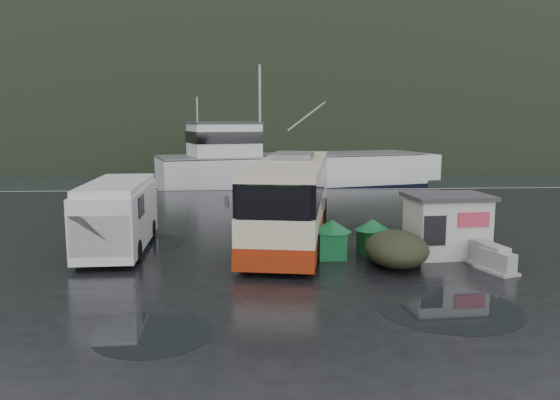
{
  "coord_description": "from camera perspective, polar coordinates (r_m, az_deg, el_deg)",
  "views": [
    {
      "loc": [
        -0.76,
        -19.56,
        5.15
      ],
      "look_at": [
        0.5,
        3.56,
        1.7
      ],
      "focal_mm": 35.0,
      "sensor_mm": 36.0,
      "label": 1
    }
  ],
  "objects": [
    {
      "name": "ground",
      "position": [
        20.24,
        -0.87,
        -6.26
      ],
      "size": [
        160.0,
        160.0,
        0.0
      ],
      "primitive_type": "plane",
      "color": "black",
      "rests_on": "ground"
    },
    {
      "name": "harbor_water",
      "position": [
        129.66,
        -2.79,
        6.18
      ],
      "size": [
        300.0,
        180.0,
        0.02
      ],
      "primitive_type": "cube",
      "color": "black",
      "rests_on": "ground"
    },
    {
      "name": "quay_edge",
      "position": [
        39.9,
        -2.0,
        1.05
      ],
      "size": [
        160.0,
        0.6,
        1.5
      ],
      "primitive_type": "cube",
      "color": "#999993",
      "rests_on": "ground"
    },
    {
      "name": "headland",
      "position": [
        269.82,
        -0.83,
        7.38
      ],
      "size": [
        780.0,
        540.0,
        570.0
      ],
      "primitive_type": "ellipsoid",
      "color": "black",
      "rests_on": "ground"
    },
    {
      "name": "coach_bus",
      "position": [
        24.11,
        1.19,
        -3.86
      ],
      "size": [
        5.32,
        13.3,
        3.66
      ],
      "primitive_type": null,
      "rotation": [
        0.0,
        0.0,
        -0.17
      ],
      "color": "beige",
      "rests_on": "ground"
    },
    {
      "name": "white_van",
      "position": [
        22.61,
        -16.39,
        -5.04
      ],
      "size": [
        2.55,
        6.71,
        2.77
      ],
      "primitive_type": null,
      "rotation": [
        0.0,
        0.0,
        0.04
      ],
      "color": "silver",
      "rests_on": "ground"
    },
    {
      "name": "waste_bin_left",
      "position": [
        20.58,
        5.41,
        -6.05
      ],
      "size": [
        1.06,
        1.06,
        1.46
      ],
      "primitive_type": null,
      "rotation": [
        0.0,
        0.0,
        -0.01
      ],
      "color": "#11622F",
      "rests_on": "ground"
    },
    {
      "name": "waste_bin_right",
      "position": [
        21.44,
        9.58,
        -5.54
      ],
      "size": [
        1.15,
        1.15,
        1.35
      ],
      "primitive_type": null,
      "rotation": [
        0.0,
        0.0,
        0.21
      ],
      "color": "#11622F",
      "rests_on": "ground"
    },
    {
      "name": "dome_tent",
      "position": [
        19.9,
        12.01,
        -6.71
      ],
      "size": [
        2.55,
        3.34,
        1.23
      ],
      "primitive_type": null,
      "rotation": [
        0.0,
        0.0,
        -0.11
      ],
      "color": "#292C1A",
      "rests_on": "ground"
    },
    {
      "name": "ticket_kiosk",
      "position": [
        21.86,
        16.87,
        -5.52
      ],
      "size": [
        3.18,
        2.51,
        2.35
      ],
      "primitive_type": null,
      "rotation": [
        0.0,
        0.0,
        0.08
      ],
      "color": "beige",
      "rests_on": "ground"
    },
    {
      "name": "jersey_barrier_a",
      "position": [
        20.59,
        21.02,
        -6.58
      ],
      "size": [
        1.15,
        1.81,
        0.84
      ],
      "primitive_type": null,
      "rotation": [
        0.0,
        0.0,
        0.19
      ],
      "color": "#999993",
      "rests_on": "ground"
    },
    {
      "name": "jersey_barrier_b",
      "position": [
        20.09,
        21.67,
        -6.99
      ],
      "size": [
        1.16,
        1.62,
        0.73
      ],
      "primitive_type": null,
      "rotation": [
        0.0,
        0.0,
        0.33
      ],
      "color": "#999993",
      "rests_on": "ground"
    },
    {
      "name": "fishing_trawler",
      "position": [
        48.3,
        1.57,
        2.35
      ],
      "size": [
        28.53,
        13.87,
        11.18
      ],
      "primitive_type": null,
      "rotation": [
        0.0,
        0.0,
        0.29
      ],
      "color": "silver",
      "rests_on": "ground"
    },
    {
      "name": "puddles",
      "position": [
        19.12,
        2.26,
        -7.14
      ],
      "size": [
        13.52,
        15.27,
        0.01
      ],
      "color": "black",
      "rests_on": "ground"
    }
  ]
}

